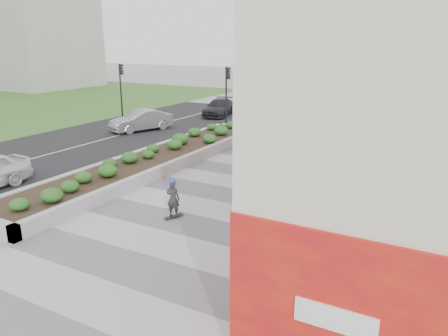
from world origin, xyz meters
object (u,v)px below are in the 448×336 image
(traffic_signal_near, at_px, (227,88))
(car_dark, at_px, (219,107))
(skateboarder, at_px, (173,198))
(planter, at_px, (156,158))
(car_silver, at_px, (141,120))
(traffic_signal_far, at_px, (121,82))

(traffic_signal_near, distance_m, car_dark, 5.31)
(traffic_signal_near, relative_size, skateboarder, 2.90)
(planter, relative_size, car_silver, 4.22)
(planter, height_order, traffic_signal_near, traffic_signal_near)
(planter, bearing_deg, traffic_signal_far, 137.54)
(car_dark, bearing_deg, planter, -85.96)
(skateboarder, xyz_separation_m, car_silver, (-10.75, 11.46, -0.03))
(traffic_signal_near, distance_m, car_silver, 6.35)
(skateboarder, xyz_separation_m, car_dark, (-9.17, 19.42, -0.08))
(planter, relative_size, skateboarder, 12.44)
(planter, xyz_separation_m, car_silver, (-6.19, 6.48, 0.28))
(planter, distance_m, car_dark, 15.16)
(car_silver, height_order, car_dark, car_silver)
(car_silver, relative_size, car_dark, 0.94)
(traffic_signal_far, bearing_deg, skateboarder, -44.04)
(planter, distance_m, skateboarder, 6.76)
(traffic_signal_far, distance_m, car_silver, 6.25)
(traffic_signal_far, xyz_separation_m, car_silver, (4.74, -3.52, -2.06))
(planter, height_order, car_dark, car_dark)
(traffic_signal_near, xyz_separation_m, car_silver, (-4.46, -4.02, -2.06))
(traffic_signal_near, distance_m, traffic_signal_far, 9.21)
(traffic_signal_far, bearing_deg, car_silver, -36.64)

